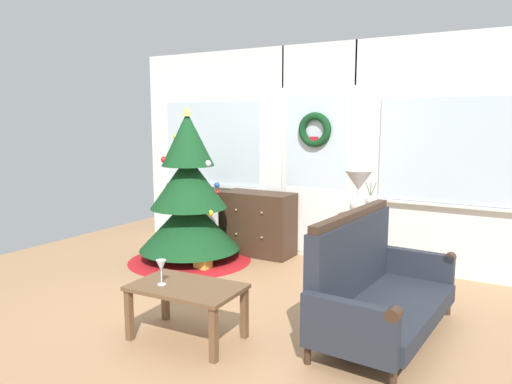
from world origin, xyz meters
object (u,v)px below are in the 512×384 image
(table_lamp, at_px, (358,186))
(coffee_table, at_px, (187,294))
(settee_sofa, at_px, (373,287))
(flower_vase, at_px, (370,205))
(dresser_cabinet, at_px, (258,223))
(christmas_tree, at_px, (189,205))
(side_table, at_px, (361,236))
(wine_glass, at_px, (161,267))
(gift_box, at_px, (203,263))

(table_lamp, height_order, coffee_table, table_lamp)
(settee_sofa, distance_m, flower_vase, 1.14)
(dresser_cabinet, xyz_separation_m, table_lamp, (1.42, -0.43, 0.62))
(christmas_tree, bearing_deg, flower_vase, 3.44)
(side_table, distance_m, wine_glass, 2.15)
(christmas_tree, relative_size, table_lamp, 4.15)
(side_table, bearing_deg, wine_glass, -115.21)
(wine_glass, bearing_deg, settee_sofa, 33.57)
(dresser_cabinet, relative_size, settee_sofa, 0.57)
(wine_glass, bearing_deg, table_lamp, 66.69)
(flower_vase, relative_size, wine_glass, 1.79)
(coffee_table, height_order, gift_box, coffee_table)
(dresser_cabinet, distance_m, gift_box, 0.97)
(side_table, bearing_deg, table_lamp, 146.31)
(christmas_tree, height_order, wine_glass, christmas_tree)
(table_lamp, relative_size, coffee_table, 0.51)
(settee_sofa, height_order, side_table, settee_sofa)
(dresser_cabinet, xyz_separation_m, flower_vase, (1.58, -0.53, 0.45))
(table_lamp, xyz_separation_m, coffee_table, (-0.68, -1.90, -0.65))
(coffee_table, distance_m, wine_glass, 0.28)
(christmas_tree, relative_size, dresser_cabinet, 2.02)
(christmas_tree, height_order, flower_vase, christmas_tree)
(dresser_cabinet, xyz_separation_m, side_table, (1.48, -0.47, 0.12))
(wine_glass, bearing_deg, dresser_cabinet, 103.21)
(flower_vase, height_order, gift_box, flower_vase)
(christmas_tree, xyz_separation_m, coffee_table, (1.29, -1.67, -0.31))
(settee_sofa, height_order, coffee_table, settee_sofa)
(flower_vase, height_order, wine_glass, flower_vase)
(dresser_cabinet, relative_size, gift_box, 5.60)
(side_table, distance_m, flower_vase, 0.35)
(settee_sofa, bearing_deg, christmas_tree, 161.16)
(wine_glass, relative_size, gift_box, 1.21)
(dresser_cabinet, bearing_deg, wine_glass, -76.79)
(christmas_tree, xyz_separation_m, wine_glass, (1.12, -1.75, -0.11))
(christmas_tree, bearing_deg, settee_sofa, -18.84)
(settee_sofa, bearing_deg, coffee_table, -145.40)
(gift_box, bearing_deg, coffee_table, -57.22)
(flower_vase, height_order, coffee_table, flower_vase)
(table_lamp, relative_size, flower_vase, 1.26)
(christmas_tree, relative_size, gift_box, 11.31)
(christmas_tree, distance_m, wine_glass, 2.08)
(dresser_cabinet, relative_size, wine_glass, 4.64)
(coffee_table, distance_m, gift_box, 1.73)
(christmas_tree, distance_m, gift_box, 0.73)
(christmas_tree, bearing_deg, coffee_table, -52.29)
(dresser_cabinet, bearing_deg, side_table, -17.75)
(dresser_cabinet, bearing_deg, flower_vase, -18.66)
(settee_sofa, bearing_deg, table_lamp, 115.40)
(table_lamp, xyz_separation_m, gift_box, (-1.61, -0.46, -0.93))
(dresser_cabinet, distance_m, wine_glass, 2.49)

